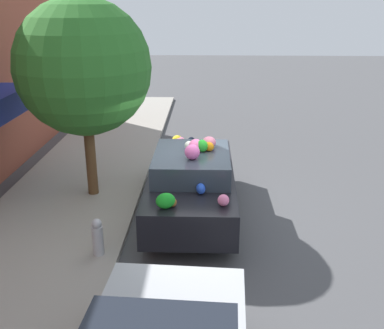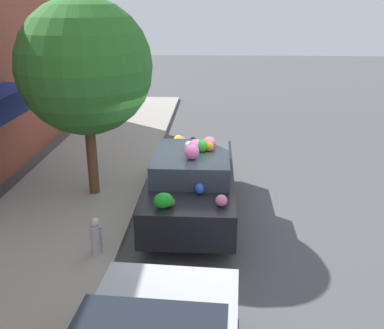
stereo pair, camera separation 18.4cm
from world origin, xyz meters
The scene contains 5 objects.
ground_plane centered at (0.00, 0.00, 0.00)m, with size 60.00×60.00×0.00m, color #4C4C4F.
sidewalk_curb centered at (0.00, 2.70, 0.06)m, with size 24.00×3.20×0.11m.
street_tree centered at (0.81, 2.21, 3.06)m, with size 2.96×2.96×4.43m.
fire_hydrant centered at (-1.90, 1.46, 0.46)m, with size 0.20×0.20×0.70m.
art_car centered at (-0.03, -0.16, 0.79)m, with size 4.33×1.80×1.78m.
Camera 1 is at (-8.89, -0.45, 4.43)m, focal length 42.00 mm.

